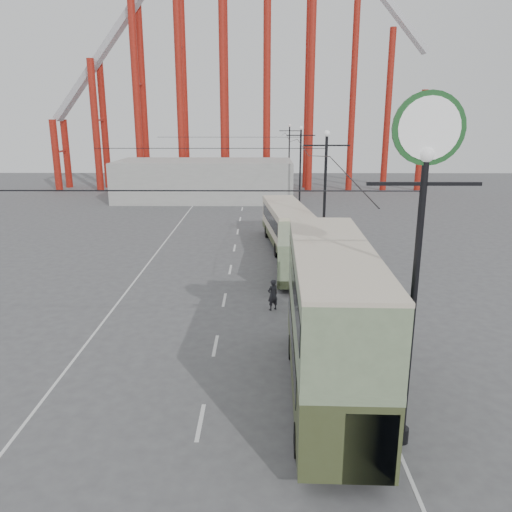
{
  "coord_description": "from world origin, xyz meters",
  "views": [
    {
      "loc": [
        1.02,
        -16.95,
        10.04
      ],
      "look_at": [
        0.83,
        8.64,
        3.0
      ],
      "focal_mm": 35.0,
      "sensor_mm": 36.0,
      "label": 1
    }
  ],
  "objects_px": {
    "double_decker_bus": "(331,316)",
    "single_decker_green": "(297,246)",
    "single_decker_cream": "(286,223)",
    "pedestrian": "(273,295)",
    "lamp_post_near": "(422,199)"
  },
  "relations": [
    {
      "from": "lamp_post_near",
      "to": "pedestrian",
      "type": "relative_size",
      "value": 6.25
    },
    {
      "from": "single_decker_green",
      "to": "pedestrian",
      "type": "xyz_separation_m",
      "value": [
        -1.8,
        -7.23,
        -0.9
      ]
    },
    {
      "from": "lamp_post_near",
      "to": "single_decker_cream",
      "type": "relative_size",
      "value": 0.98
    },
    {
      "from": "single_decker_cream",
      "to": "pedestrian",
      "type": "xyz_separation_m",
      "value": [
        -1.45,
        -14.33,
        -1.03
      ]
    },
    {
      "from": "double_decker_bus",
      "to": "single_decker_green",
      "type": "distance_m",
      "value": 16.1
    },
    {
      "from": "pedestrian",
      "to": "lamp_post_near",
      "type": "bearing_deg",
      "value": 75.8
    },
    {
      "from": "lamp_post_near",
      "to": "double_decker_bus",
      "type": "bearing_deg",
      "value": 127.15
    },
    {
      "from": "lamp_post_near",
      "to": "single_decker_cream",
      "type": "height_order",
      "value": "lamp_post_near"
    },
    {
      "from": "double_decker_bus",
      "to": "pedestrian",
      "type": "bearing_deg",
      "value": 103.52
    },
    {
      "from": "double_decker_bus",
      "to": "pedestrian",
      "type": "relative_size",
      "value": 6.28
    },
    {
      "from": "single_decker_green",
      "to": "single_decker_cream",
      "type": "xyz_separation_m",
      "value": [
        -0.35,
        7.09,
        0.14
      ]
    },
    {
      "from": "lamp_post_near",
      "to": "double_decker_bus",
      "type": "xyz_separation_m",
      "value": [
        -2.03,
        2.68,
        -4.62
      ]
    },
    {
      "from": "double_decker_bus",
      "to": "single_decker_cream",
      "type": "height_order",
      "value": "double_decker_bus"
    },
    {
      "from": "single_decker_green",
      "to": "pedestrian",
      "type": "distance_m",
      "value": 7.51
    },
    {
      "from": "lamp_post_near",
      "to": "pedestrian",
      "type": "distance_m",
      "value": 13.99
    }
  ]
}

